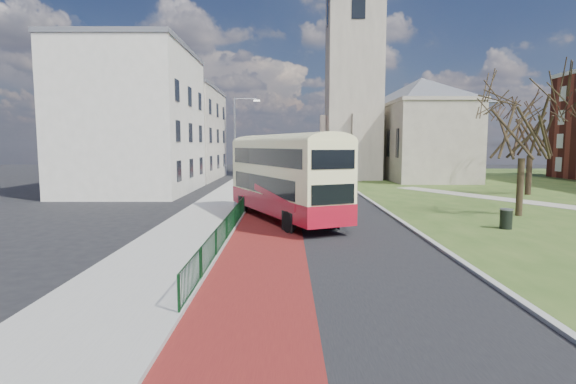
{
  "coord_description": "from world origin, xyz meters",
  "views": [
    {
      "loc": [
        -0.24,
        -18.86,
        4.3
      ],
      "look_at": [
        -0.2,
        3.03,
        2.0
      ],
      "focal_mm": 28.0,
      "sensor_mm": 36.0,
      "label": 1
    }
  ],
  "objects_px": {
    "streetlamp": "(237,141)",
    "winter_tree_far": "(532,124)",
    "winter_tree_near": "(524,112)",
    "bus": "(284,174)",
    "litter_bin": "(506,219)"
  },
  "relations": [
    {
      "from": "streetlamp",
      "to": "bus",
      "type": "xyz_separation_m",
      "value": [
        3.92,
        -11.5,
        -1.91
      ]
    },
    {
      "from": "bus",
      "to": "winter_tree_near",
      "type": "height_order",
      "value": "winter_tree_near"
    },
    {
      "from": "streetlamp",
      "to": "litter_bin",
      "type": "xyz_separation_m",
      "value": [
        15.27,
        -14.31,
        -4.04
      ]
    },
    {
      "from": "bus",
      "to": "litter_bin",
      "type": "bearing_deg",
      "value": -37.69
    },
    {
      "from": "streetlamp",
      "to": "winter_tree_far",
      "type": "height_order",
      "value": "winter_tree_far"
    },
    {
      "from": "streetlamp",
      "to": "litter_bin",
      "type": "height_order",
      "value": "streetlamp"
    },
    {
      "from": "litter_bin",
      "to": "winter_tree_far",
      "type": "bearing_deg",
      "value": 58.81
    },
    {
      "from": "litter_bin",
      "to": "bus",
      "type": "bearing_deg",
      "value": 166.11
    },
    {
      "from": "bus",
      "to": "winter_tree_near",
      "type": "bearing_deg",
      "value": -17.84
    },
    {
      "from": "streetlamp",
      "to": "bus",
      "type": "distance_m",
      "value": 12.3
    },
    {
      "from": "winter_tree_near",
      "to": "bus",
      "type": "bearing_deg",
      "value": -174.04
    },
    {
      "from": "streetlamp",
      "to": "winter_tree_far",
      "type": "relative_size",
      "value": 0.92
    },
    {
      "from": "bus",
      "to": "winter_tree_far",
      "type": "bearing_deg",
      "value": 8.04
    },
    {
      "from": "winter_tree_near",
      "to": "litter_bin",
      "type": "height_order",
      "value": "winter_tree_near"
    },
    {
      "from": "winter_tree_near",
      "to": "winter_tree_far",
      "type": "distance_m",
      "value": 13.31
    }
  ]
}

